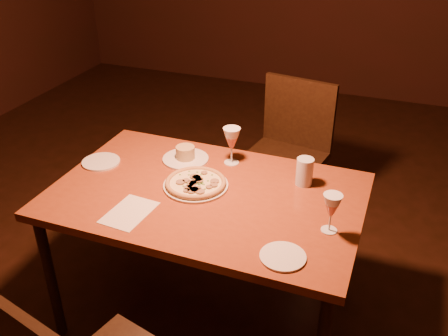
% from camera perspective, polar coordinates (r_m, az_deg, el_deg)
% --- Properties ---
extents(floor, '(7.00, 7.00, 0.00)m').
position_cam_1_polar(floor, '(2.78, -0.26, -16.30)').
color(floor, black).
rests_on(floor, ground).
extents(dining_table, '(1.42, 0.92, 0.76)m').
position_cam_1_polar(dining_table, '(2.34, -2.01, -4.17)').
color(dining_table, brown).
rests_on(dining_table, floor).
extents(chair_far, '(0.54, 0.54, 0.97)m').
position_cam_1_polar(chair_far, '(3.17, 7.33, 2.11)').
color(chair_far, black).
rests_on(chair_far, floor).
extents(pizza_plate, '(0.31, 0.31, 0.03)m').
position_cam_1_polar(pizza_plate, '(2.34, -3.25, -1.74)').
color(pizza_plate, silver).
rests_on(pizza_plate, dining_table).
extents(ramekin_saucer, '(0.24, 0.24, 0.08)m').
position_cam_1_polar(ramekin_saucer, '(2.57, -4.43, 1.42)').
color(ramekin_saucer, silver).
rests_on(ramekin_saucer, dining_table).
extents(wine_glass_far, '(0.09, 0.09, 0.19)m').
position_cam_1_polar(wine_glass_far, '(2.50, 0.88, 2.54)').
color(wine_glass_far, '#BC5D4E').
rests_on(wine_glass_far, dining_table).
extents(wine_glass_right, '(0.08, 0.08, 0.17)m').
position_cam_1_polar(wine_glass_right, '(2.06, 12.13, -5.06)').
color(wine_glass_right, '#BC5D4E').
rests_on(wine_glass_right, dining_table).
extents(water_tumbler, '(0.08, 0.08, 0.13)m').
position_cam_1_polar(water_tumbler, '(2.36, 9.19, -0.41)').
color(water_tumbler, '#B6BEC6').
rests_on(water_tumbler, dining_table).
extents(side_plate_left, '(0.19, 0.19, 0.01)m').
position_cam_1_polar(side_plate_left, '(2.62, -13.88, 0.70)').
color(side_plate_left, silver).
rests_on(side_plate_left, dining_table).
extents(side_plate_near, '(0.18, 0.18, 0.01)m').
position_cam_1_polar(side_plate_near, '(1.94, 6.74, -10.02)').
color(side_plate_near, silver).
rests_on(side_plate_near, dining_table).
extents(menu_card, '(0.19, 0.26, 0.00)m').
position_cam_1_polar(menu_card, '(2.20, -10.77, -5.01)').
color(menu_card, beige).
rests_on(menu_card, dining_table).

